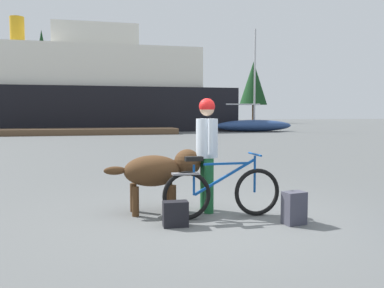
% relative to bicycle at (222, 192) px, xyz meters
% --- Properties ---
extents(ground_plane, '(160.00, 160.00, 0.00)m').
position_rel_bicycle_xyz_m(ground_plane, '(-0.05, -0.12, -0.37)').
color(ground_plane, '#595B5B').
extents(bicycle, '(1.70, 0.44, 0.89)m').
position_rel_bicycle_xyz_m(bicycle, '(0.00, 0.00, 0.00)').
color(bicycle, black).
rests_on(bicycle, ground_plane).
extents(person_cyclist, '(0.32, 0.53, 1.67)m').
position_rel_bicycle_xyz_m(person_cyclist, '(-0.10, 0.41, 0.63)').
color(person_cyclist, '#19592D').
rests_on(person_cyclist, ground_plane).
extents(dog, '(1.41, 0.53, 0.92)m').
position_rel_bicycle_xyz_m(dog, '(-0.78, 0.51, 0.25)').
color(dog, '#472D19').
rests_on(dog, ground_plane).
extents(backpack, '(0.31, 0.25, 0.43)m').
position_rel_bicycle_xyz_m(backpack, '(0.82, -0.54, -0.15)').
color(backpack, '#3F3F4C').
rests_on(backpack, ground_plane).
extents(handbag_pannier, '(0.33, 0.20, 0.33)m').
position_rel_bicycle_xyz_m(handbag_pannier, '(-0.71, -0.28, -0.21)').
color(handbag_pannier, black).
rests_on(handbag_pannier, ground_plane).
extents(dock_pier, '(12.17, 2.64, 0.40)m').
position_rel_bicycle_xyz_m(dock_pier, '(-2.06, 23.12, -0.17)').
color(dock_pier, brown).
rests_on(dock_pier, ground_plane).
extents(ferry_boat, '(27.43, 8.90, 9.03)m').
position_rel_bicycle_xyz_m(ferry_boat, '(-3.85, 30.27, 2.83)').
color(ferry_boat, black).
rests_on(ferry_boat, ground_plane).
extents(sailboat_moored, '(6.17, 1.73, 7.83)m').
position_rel_bicycle_xyz_m(sailboat_moored, '(10.59, 24.57, 0.14)').
color(sailboat_moored, navy).
rests_on(sailboat_moored, ground_plane).
extents(pine_tree_far_left, '(3.00, 3.00, 11.47)m').
position_rel_bicycle_xyz_m(pine_tree_far_left, '(-7.32, 48.30, 6.82)').
color(pine_tree_far_left, '#4C331E').
rests_on(pine_tree_far_left, ground_plane).
extents(pine_tree_center, '(3.20, 3.20, 12.02)m').
position_rel_bicycle_xyz_m(pine_tree_center, '(4.04, 48.80, 6.65)').
color(pine_tree_center, '#4C331E').
rests_on(pine_tree_center, ground_plane).
extents(pine_tree_far_right, '(3.97, 3.97, 8.78)m').
position_rel_bicycle_xyz_m(pine_tree_far_right, '(21.13, 50.63, 5.31)').
color(pine_tree_far_right, '#4C331E').
rests_on(pine_tree_far_right, ground_plane).
extents(pine_tree_mid_back, '(3.85, 3.85, 8.27)m').
position_rel_bicycle_xyz_m(pine_tree_mid_back, '(-4.88, 52.63, 4.76)').
color(pine_tree_mid_back, '#4C331E').
rests_on(pine_tree_mid_back, ground_plane).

